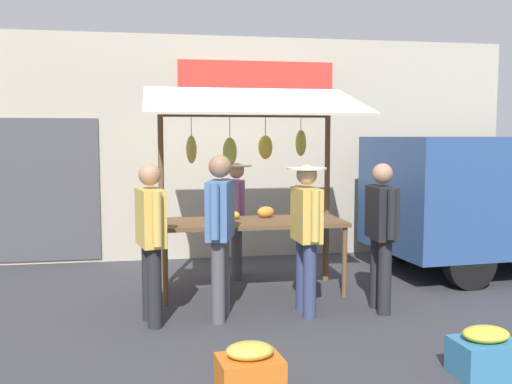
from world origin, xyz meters
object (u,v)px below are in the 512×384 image
at_px(vendor_with_sunhat, 237,211).
at_px(produce_crate_near, 250,373).
at_px(shopper_in_grey_tee, 381,227).
at_px(shopper_with_ponytail, 151,232).
at_px(market_stall, 251,165).
at_px(shopper_in_striped_shirt, 306,227).
at_px(shopper_with_shopping_bag, 220,224).
at_px(produce_crate_side, 485,353).

xyz_separation_m(vendor_with_sunhat, produce_crate_near, (0.42, 3.57, -0.71)).
distance_m(shopper_in_grey_tee, shopper_with_ponytail, 2.43).
bearing_deg(market_stall, vendor_with_sunhat, -83.95).
relative_size(market_stall, vendor_with_sunhat, 1.62).
distance_m(shopper_in_grey_tee, shopper_in_striped_shirt, 0.82).
xyz_separation_m(shopper_with_shopping_bag, produce_crate_side, (-1.89, 1.80, -0.81)).
bearing_deg(vendor_with_sunhat, market_stall, 15.75).
relative_size(shopper_in_grey_tee, produce_crate_side, 3.15).
xyz_separation_m(market_stall, vendor_with_sunhat, (0.08, -0.72, -0.65)).
height_order(shopper_with_ponytail, shopper_in_striped_shirt, shopper_with_ponytail).
distance_m(market_stall, shopper_with_ponytail, 1.69).
bearing_deg(shopper_with_shopping_bag, market_stall, -9.87).
bearing_deg(shopper_with_shopping_bag, vendor_with_sunhat, 3.06).
relative_size(vendor_with_sunhat, shopper_in_striped_shirt, 0.97).
bearing_deg(shopper_in_striped_shirt, shopper_in_grey_tee, -94.29).
height_order(market_stall, shopper_with_ponytail, market_stall).
distance_m(shopper_in_striped_shirt, produce_crate_near, 2.20).
distance_m(shopper_with_shopping_bag, shopper_with_ponytail, 0.70).
bearing_deg(market_stall, shopper_with_ponytail, 40.81).
distance_m(market_stall, produce_crate_side, 3.40).
height_order(market_stall, produce_crate_side, market_stall).
bearing_deg(shopper_in_grey_tee, produce_crate_near, 139.48).
bearing_deg(shopper_with_shopping_bag, shopper_in_grey_tee, -74.53).
bearing_deg(shopper_with_shopping_bag, produce_crate_side, -116.93).
xyz_separation_m(shopper_in_grey_tee, shopper_with_shopping_bag, (1.73, -0.04, 0.07)).
bearing_deg(produce_crate_side, shopper_with_ponytail, -34.05).
height_order(shopper_with_shopping_bag, produce_crate_side, shopper_with_shopping_bag).
distance_m(shopper_in_grey_tee, produce_crate_side, 1.92).
height_order(shopper_with_shopping_bag, produce_crate_near, shopper_with_shopping_bag).
bearing_deg(shopper_in_striped_shirt, produce_crate_near, 151.75).
height_order(shopper_in_grey_tee, produce_crate_near, shopper_in_grey_tee).
xyz_separation_m(shopper_with_shopping_bag, shopper_with_ponytail, (0.70, 0.05, -0.06)).
relative_size(vendor_with_sunhat, shopper_with_shopping_bag, 0.91).
distance_m(market_stall, shopper_with_shopping_bag, 1.23).
bearing_deg(vendor_with_sunhat, shopper_in_striped_shirt, 25.89).
distance_m(shopper_in_striped_shirt, produce_crate_side, 2.18).
distance_m(shopper_with_shopping_bag, produce_crate_near, 2.03).
height_order(shopper_with_ponytail, produce_crate_side, shopper_with_ponytail).
xyz_separation_m(vendor_with_sunhat, shopper_with_ponytail, (1.11, 1.75, 0.04)).
xyz_separation_m(market_stall, produce_crate_side, (-1.40, 2.78, -1.37)).
bearing_deg(market_stall, shopper_with_shopping_bag, 63.46).
relative_size(shopper_with_shopping_bag, produce_crate_near, 3.47).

